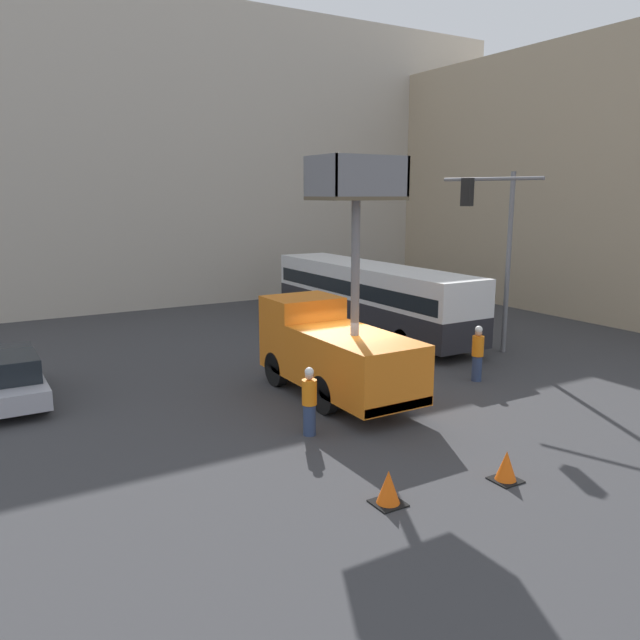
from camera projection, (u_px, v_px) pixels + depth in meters
name	position (u px, v px, depth m)	size (l,w,h in m)	color
ground_plane	(355.00, 399.00, 18.64)	(120.00, 120.00, 0.00)	#38383A
building_backdrop_far	(139.00, 159.00, 36.21)	(44.00, 10.00, 16.01)	#BCB2A3
building_backdrop_side	(617.00, 182.00, 33.00)	(10.00, 28.00, 13.27)	tan
utility_truck	(334.00, 346.00, 18.47)	(2.33, 6.01, 6.99)	orange
city_bus	(370.00, 293.00, 27.24)	(2.50, 12.17, 2.98)	#232328
traffic_light_pole	(496.00, 234.00, 22.32)	(3.72, 3.47, 6.82)	slate
road_worker_near_truck	(309.00, 402.00, 15.66)	(0.38, 0.38, 1.78)	navy
road_worker_directing	(478.00, 353.00, 20.24)	(0.38, 0.38, 1.84)	navy
traffic_cone_near_truck	(506.00, 467.00, 13.24)	(0.59, 0.59, 0.67)	black
traffic_cone_mid_road	(388.00, 488.00, 12.24)	(0.61, 0.61, 0.70)	black
parked_car_curbside	(6.00, 378.00, 18.15)	(1.89, 4.70, 1.50)	#A8A8B2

